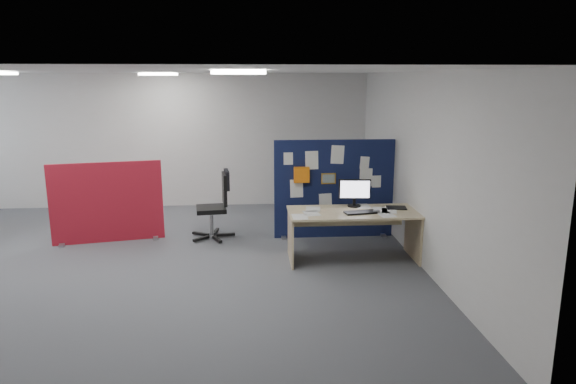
{
  "coord_description": "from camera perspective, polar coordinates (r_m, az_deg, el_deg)",
  "views": [
    {
      "loc": [
        2.12,
        -7.03,
        2.62
      ],
      "look_at": [
        2.65,
        0.17,
        1.0
      ],
      "focal_mm": 32.0,
      "sensor_mm": 36.0,
      "label": 1
    }
  ],
  "objects": [
    {
      "name": "ceiling",
      "position": [
        7.34,
        -21.5,
        12.43
      ],
      "size": [
        9.0,
        7.0,
        0.02
      ],
      "primitive_type": "cube",
      "color": "white",
      "rests_on": "wall_back"
    },
    {
      "name": "floor",
      "position": [
        7.79,
        -19.89,
        -7.78
      ],
      "size": [
        9.0,
        9.0,
        0.0
      ],
      "primitive_type": "plane",
      "color": "#575A5F",
      "rests_on": "ground"
    },
    {
      "name": "monitor_main",
      "position": [
        7.67,
        7.4,
        0.06
      ],
      "size": [
        0.47,
        0.2,
        0.41
      ],
      "rotation": [
        0.0,
        0.0,
        -0.09
      ],
      "color": "black",
      "rests_on": "main_desk"
    },
    {
      "name": "red_divider",
      "position": [
        8.73,
        -19.45,
        -1.18
      ],
      "size": [
        1.72,
        0.39,
        1.31
      ],
      "rotation": [
        0.0,
        0.0,
        0.2
      ],
      "color": "#A81521",
      "rests_on": "floor"
    },
    {
      "name": "navy_divider",
      "position": [
        8.48,
        5.02,
        0.35
      ],
      "size": [
        1.98,
        0.3,
        1.63
      ],
      "color": "#10143B",
      "rests_on": "floor"
    },
    {
      "name": "wall_back",
      "position": [
        10.81,
        -15.53,
        5.44
      ],
      "size": [
        9.0,
        0.02,
        2.7
      ],
      "primitive_type": "cube",
      "color": "silver",
      "rests_on": "floor"
    },
    {
      "name": "desk_papers",
      "position": [
        7.43,
        6.81,
        -2.15
      ],
      "size": [
        1.57,
        0.82,
        0.0
      ],
      "color": "white",
      "rests_on": "main_desk"
    },
    {
      "name": "paper_tray",
      "position": [
        7.73,
        11.96,
        -1.72
      ],
      "size": [
        0.31,
        0.26,
        0.01
      ],
      "primitive_type": "cube",
      "rotation": [
        0.0,
        0.0,
        -0.14
      ],
      "color": "black",
      "rests_on": "main_desk"
    },
    {
      "name": "office_chair",
      "position": [
        8.51,
        -7.79,
        -0.95
      ],
      "size": [
        0.73,
        0.74,
        1.12
      ],
      "rotation": [
        0.0,
        0.0,
        0.12
      ],
      "color": "black",
      "rests_on": "floor"
    },
    {
      "name": "main_desk",
      "position": [
        7.54,
        7.15,
        -3.26
      ],
      "size": [
        1.87,
        0.83,
        0.73
      ],
      "color": "tan",
      "rests_on": "floor"
    },
    {
      "name": "mouse",
      "position": [
        7.42,
        9.8,
        -2.17
      ],
      "size": [
        0.11,
        0.07,
        0.03
      ],
      "primitive_type": "cube",
      "rotation": [
        0.0,
        0.0,
        -0.15
      ],
      "color": "gray",
      "rests_on": "main_desk"
    },
    {
      "name": "ceiling_lights",
      "position": [
        7.9,
        -17.68,
        12.44
      ],
      "size": [
        4.1,
        4.1,
        0.04
      ],
      "color": "white",
      "rests_on": "ceiling"
    },
    {
      "name": "keyboard",
      "position": [
        7.36,
        8.05,
        -2.25
      ],
      "size": [
        0.47,
        0.25,
        0.02
      ],
      "primitive_type": "cube",
      "rotation": [
        0.0,
        0.0,
        0.17
      ],
      "color": "black",
      "rests_on": "main_desk"
    },
    {
      "name": "wall_right",
      "position": [
        7.53,
        14.33,
        2.55
      ],
      "size": [
        0.02,
        7.0,
        2.7
      ],
      "primitive_type": "cube",
      "color": "silver",
      "rests_on": "floor"
    }
  ]
}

